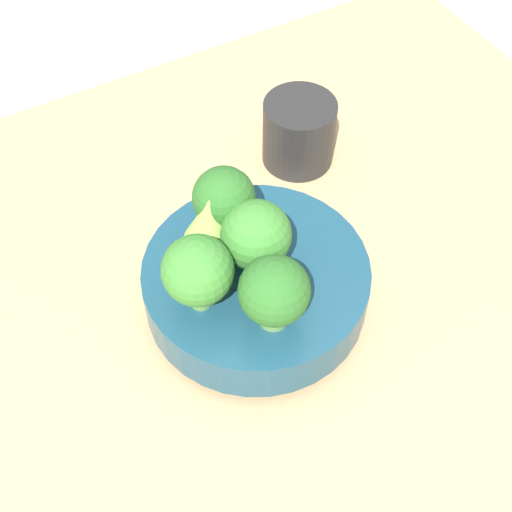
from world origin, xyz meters
name	(u,v)px	position (x,y,z in m)	size (l,w,h in m)	color
ground_plane	(239,364)	(0.00, 0.00, 0.00)	(6.00, 6.00, 0.00)	beige
table	(238,352)	(0.00, 0.00, 0.02)	(1.09, 0.88, 0.05)	tan
bowl	(256,285)	(0.04, 0.03, 0.08)	(0.22, 0.22, 0.06)	navy
broccoli_floret_front	(274,292)	(0.02, -0.03, 0.16)	(0.06, 0.06, 0.08)	#609347
broccoli_floret_left	(198,271)	(-0.03, 0.02, 0.16)	(0.07, 0.07, 0.08)	#609347
broccoli_floret_center	(256,236)	(0.04, 0.03, 0.16)	(0.07, 0.07, 0.08)	#609347
broccoli_floret_back	(224,201)	(0.03, 0.08, 0.17)	(0.06, 0.06, 0.09)	#7AB256
romanesco_piece_far	(211,221)	(0.01, 0.06, 0.16)	(0.05, 0.05, 0.08)	#7AB256
cup	(299,132)	(0.19, 0.19, 0.09)	(0.09, 0.09, 0.08)	black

